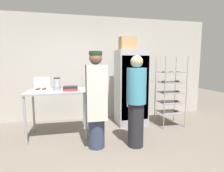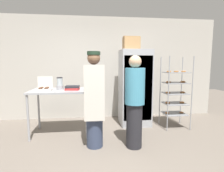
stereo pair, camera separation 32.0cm
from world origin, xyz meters
name	(u,v)px [view 1 (the left image)]	position (x,y,z in m)	size (l,w,h in m)	color
ground_plane	(116,161)	(0.00, 0.00, 0.00)	(14.00, 14.00, 0.00)	#6B6056
back_wall	(96,68)	(0.00, 2.33, 1.36)	(6.40, 0.12, 2.72)	#B7B2A8
refrigerator	(131,87)	(0.77, 1.61, 0.90)	(0.71, 0.69, 1.80)	#9EA0A5
baking_rack	(170,92)	(1.64, 1.28, 0.82)	(0.57, 0.48, 1.64)	#93969B
prep_counter	(58,95)	(-0.92, 1.20, 0.84)	(1.17, 0.76, 0.94)	#9EA0A5
donut_box	(41,90)	(-1.20, 1.06, 0.98)	(0.30, 0.24, 0.28)	silver
blender_pitcher	(57,85)	(-0.93, 1.24, 1.05)	(0.15, 0.15, 0.26)	#99999E
binder_stack	(71,88)	(-0.66, 1.14, 0.98)	(0.29, 0.23, 0.09)	#B72D2D
cardboard_storage_box	(128,43)	(0.66, 1.57, 1.95)	(0.37, 0.30, 0.30)	#A87F51
person_baker	(96,99)	(-0.23, 0.50, 0.87)	(0.36, 0.37, 1.68)	#333D56
person_customer	(136,101)	(0.46, 0.41, 0.82)	(0.34, 0.34, 1.61)	#232328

